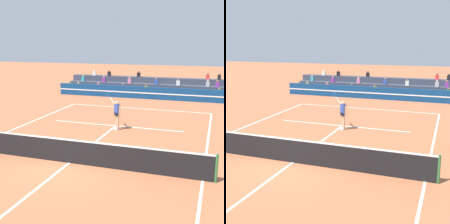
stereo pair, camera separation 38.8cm
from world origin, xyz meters
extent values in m
plane|color=#AD603D|center=(0.00, 0.00, 0.00)|extent=(120.00, 120.00, 0.00)
cube|color=white|center=(0.00, 11.90, 0.00)|extent=(11.00, 0.10, 0.01)
cube|color=white|center=(5.50, 0.00, 0.00)|extent=(0.10, 23.80, 0.01)
cube|color=white|center=(0.00, 6.43, 0.00)|extent=(8.25, 0.10, 0.01)
cube|color=white|center=(0.00, 0.00, 0.00)|extent=(0.10, 12.85, 0.01)
cylinder|color=#2D6B38|center=(5.95, 0.00, 0.55)|extent=(0.10, 0.10, 1.10)
cube|color=black|center=(0.00, 0.00, 0.50)|extent=(11.90, 0.02, 1.00)
cube|color=white|center=(0.00, 0.00, 1.03)|extent=(11.90, 0.04, 0.06)
cube|color=navy|center=(0.00, 16.31, 0.55)|extent=(18.00, 0.24, 1.10)
cube|color=white|center=(0.00, 16.18, 0.55)|extent=(18.00, 0.02, 0.10)
cube|color=#383D4C|center=(0.00, 17.58, 0.28)|extent=(17.87, 0.95, 0.55)
cube|color=pink|center=(-5.44, 17.41, 0.77)|extent=(0.32, 0.22, 0.44)
sphere|color=tan|center=(-5.44, 17.41, 1.09)|extent=(0.18, 0.18, 0.18)
cube|color=#2D4CA5|center=(-2.86, 17.41, 0.77)|extent=(0.32, 0.22, 0.44)
sphere|color=#9E7051|center=(-2.86, 17.41, 1.09)|extent=(0.18, 0.18, 0.18)
cube|color=#338C4C|center=(-8.47, 17.41, 0.77)|extent=(0.32, 0.22, 0.44)
sphere|color=#9E7051|center=(-8.47, 17.41, 1.09)|extent=(0.18, 0.18, 0.18)
cube|color=#338C4C|center=(5.95, 17.41, 0.77)|extent=(0.32, 0.22, 0.44)
sphere|color=#9E7051|center=(5.95, 17.41, 1.09)|extent=(0.18, 0.18, 0.18)
cube|color=yellow|center=(-7.59, 17.41, 0.77)|extent=(0.32, 0.22, 0.44)
sphere|color=tan|center=(-7.59, 17.41, 1.09)|extent=(0.18, 0.18, 0.18)
cube|color=yellow|center=(-0.60, 17.41, 0.77)|extent=(0.32, 0.22, 0.44)
sphere|color=brown|center=(-0.60, 17.41, 1.09)|extent=(0.18, 0.18, 0.18)
cube|color=#383D4C|center=(0.00, 18.53, 0.55)|extent=(17.87, 0.95, 1.10)
cube|color=pink|center=(-2.49, 18.36, 1.32)|extent=(0.32, 0.22, 0.44)
sphere|color=beige|center=(-2.49, 18.36, 1.64)|extent=(0.18, 0.18, 0.18)
cube|color=silver|center=(2.25, 18.36, 1.32)|extent=(0.32, 0.22, 0.44)
sphere|color=brown|center=(2.25, 18.36, 1.64)|extent=(0.18, 0.18, 0.18)
cube|color=#2D4CA5|center=(0.17, 18.36, 1.32)|extent=(0.32, 0.22, 0.44)
sphere|color=#9E7051|center=(0.17, 18.36, 1.64)|extent=(0.18, 0.18, 0.18)
cube|color=#B2B2B7|center=(4.92, 18.36, 1.32)|extent=(0.32, 0.22, 0.44)
sphere|color=beige|center=(4.92, 18.36, 1.64)|extent=(0.18, 0.18, 0.18)
cube|color=purple|center=(5.76, 18.36, 1.32)|extent=(0.32, 0.22, 0.44)
sphere|color=#9E7051|center=(5.76, 18.36, 1.64)|extent=(0.18, 0.18, 0.18)
cube|color=teal|center=(-7.50, 18.36, 1.32)|extent=(0.32, 0.22, 0.44)
sphere|color=beige|center=(-7.50, 18.36, 1.64)|extent=(0.18, 0.18, 0.18)
cube|color=purple|center=(-5.19, 18.36, 1.32)|extent=(0.32, 0.22, 0.44)
sphere|color=tan|center=(-5.19, 18.36, 1.64)|extent=(0.18, 0.18, 0.18)
cube|color=#383D4C|center=(0.00, 19.48, 0.83)|extent=(17.87, 0.95, 1.65)
cube|color=black|center=(-1.81, 19.31, 1.87)|extent=(0.32, 0.22, 0.44)
sphere|color=brown|center=(-1.81, 19.31, 2.19)|extent=(0.18, 0.18, 0.18)
cube|color=silver|center=(-6.60, 19.31, 1.87)|extent=(0.32, 0.22, 0.44)
sphere|color=beige|center=(-6.60, 19.31, 2.19)|extent=(0.18, 0.18, 0.18)
cube|color=black|center=(5.88, 19.31, 1.87)|extent=(0.32, 0.22, 0.44)
sphere|color=brown|center=(5.88, 19.31, 2.19)|extent=(0.18, 0.18, 0.18)
cube|color=red|center=(4.86, 19.31, 1.87)|extent=(0.32, 0.22, 0.44)
sphere|color=brown|center=(4.86, 19.31, 2.19)|extent=(0.18, 0.18, 0.18)
cube|color=black|center=(-4.96, 19.31, 1.87)|extent=(0.32, 0.22, 0.44)
sphere|color=#9E7051|center=(-4.96, 19.31, 2.19)|extent=(0.18, 0.18, 0.18)
cylinder|color=tan|center=(0.39, 5.58, 0.45)|extent=(0.14, 0.14, 0.90)
cylinder|color=tan|center=(0.27, 5.77, 0.45)|extent=(0.14, 0.14, 0.90)
cube|color=black|center=(0.33, 5.65, 0.94)|extent=(0.38, 0.35, 0.20)
cube|color=#2D4CA5|center=(0.33, 5.65, 1.24)|extent=(0.41, 0.38, 0.56)
sphere|color=tan|center=(0.33, 5.65, 1.60)|extent=(0.22, 0.22, 0.22)
cube|color=white|center=(0.37, 5.55, 0.04)|extent=(0.25, 0.28, 0.09)
cube|color=white|center=(0.24, 5.74, 0.04)|extent=(0.25, 0.28, 0.09)
cylinder|color=tan|center=(0.52, 5.51, 1.18)|extent=(0.09, 0.09, 0.56)
cylinder|color=tan|center=(-0.05, 5.93, 1.63)|extent=(0.49, 0.40, 0.42)
cylinder|color=black|center=(-0.31, 6.13, 1.87)|extent=(0.18, 0.14, 0.15)
torus|color=#1E4C99|center=(-0.43, 6.21, 1.97)|extent=(0.36, 0.28, 0.43)
sphere|color=#C6DB33|center=(-1.11, 6.17, 0.03)|extent=(0.07, 0.07, 0.07)
camera|label=1|loc=(5.77, -11.25, 5.02)|focal=50.00mm
camera|label=2|loc=(6.14, -11.12, 5.02)|focal=50.00mm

